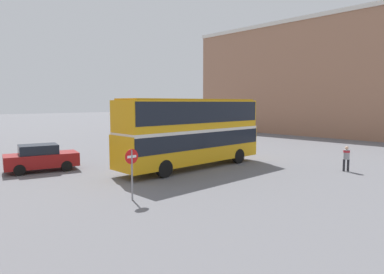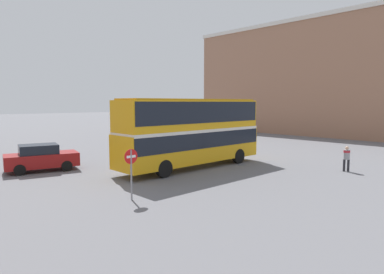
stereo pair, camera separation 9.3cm
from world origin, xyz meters
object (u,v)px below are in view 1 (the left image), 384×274
(double_decker_bus, at_px, (192,128))
(parked_car_kerb_far, at_px, (41,158))
(pedestrian_foreground, at_px, (346,156))
(parked_car_kerb_near, at_px, (157,136))
(no_entry_sign, at_px, (132,166))

(double_decker_bus, relative_size, parked_car_kerb_far, 2.36)
(pedestrian_foreground, height_order, parked_car_kerb_near, pedestrian_foreground)
(parked_car_kerb_near, xyz_separation_m, parked_car_kerb_far, (-14.68, -7.03, 0.10))
(parked_car_kerb_far, height_order, no_entry_sign, no_entry_sign)
(double_decker_bus, relative_size, parked_car_kerb_near, 2.58)
(double_decker_bus, height_order, parked_car_kerb_near, double_decker_bus)
(parked_car_kerb_near, relative_size, no_entry_sign, 1.84)
(double_decker_bus, bearing_deg, no_entry_sign, -152.73)
(double_decker_bus, relative_size, no_entry_sign, 4.75)
(double_decker_bus, distance_m, no_entry_sign, 8.12)
(pedestrian_foreground, distance_m, parked_car_kerb_near, 20.37)
(parked_car_kerb_far, bearing_deg, pedestrian_foreground, -30.68)
(parked_car_kerb_far, bearing_deg, no_entry_sign, -73.52)
(pedestrian_foreground, xyz_separation_m, parked_car_kerb_near, (0.85, 20.35, -0.23))
(no_entry_sign, bearing_deg, double_decker_bus, 27.11)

